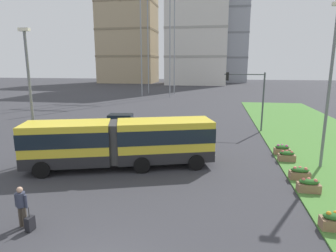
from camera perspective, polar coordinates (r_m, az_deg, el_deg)
The scene contains 16 objects.
articulated_bus at distance 18.56m, azimuth -9.36°, elevation -3.19°, with size 11.95×6.04×3.00m.
car_navy_sedan at distance 29.70m, azimuth -9.15°, elevation 0.74°, with size 4.59×2.45×1.58m.
pedestrian_crossing at distance 13.30m, azimuth -27.07°, elevation -13.62°, with size 0.58×0.36×1.74m.
rolling_suitcase at distance 13.21m, azimuth -25.67°, elevation -17.00°, with size 0.28×0.38×0.97m.
flower_planter_1 at distance 13.66m, azimuth 30.27°, elevation -15.95°, with size 1.10×0.56×0.74m.
flower_planter_2 at distance 16.68m, azimuth 26.12°, elevation -10.50°, with size 1.10×0.56×0.74m.
flower_planter_3 at distance 18.21m, azimuth 24.65°, elevation -8.50°, with size 1.10×0.56×0.74m.
flower_planter_4 at distance 21.21m, azimuth 22.46°, elevation -5.48°, with size 1.10×0.56×0.74m.
flower_planter_5 at distance 22.61m, azimuth 21.66°, elevation -4.37°, with size 1.10×0.56×0.74m.
traffic_light_far_right at distance 29.27m, azimuth 15.94°, elevation 6.69°, with size 3.88×0.28×5.78m.
streetlight_left at distance 20.82m, azimuth -25.65°, elevation 6.26°, with size 0.70×0.28×8.73m.
streetlight_median at distance 20.13m, azimuth 29.42°, elevation 7.58°, with size 0.70×0.28×10.00m.
apartment_tower_west at distance 112.44m, azimuth -7.98°, elevation 18.03°, with size 20.37×14.40×37.11m.
apartment_tower_westcentre at distance 104.18m, azimuth 5.97°, elevation 23.03°, with size 19.96×17.95×53.11m.
apartment_tower_centre at distance 122.65m, azimuth 12.10°, elevation 21.20°, with size 14.38×19.13×53.38m.
transmission_pylon at distance 64.56m, azimuth -1.97°, elevation 22.09°, with size 9.00×6.24×32.77m.
Camera 1 is at (3.52, -7.00, 6.45)m, focal length 30.76 mm.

